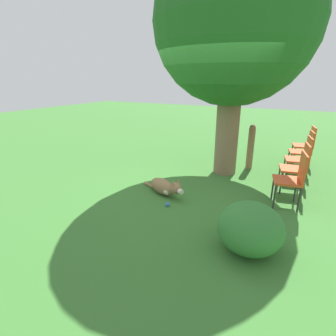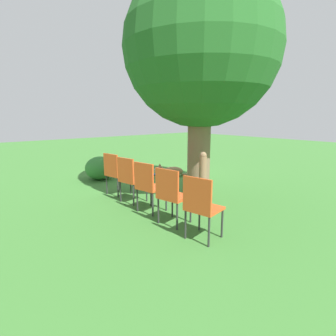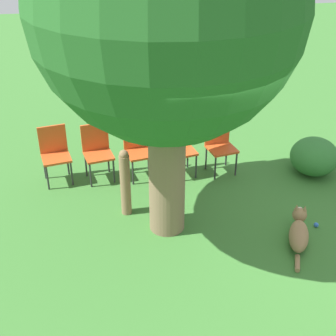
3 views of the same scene
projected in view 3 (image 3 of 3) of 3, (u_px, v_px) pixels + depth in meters
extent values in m
plane|color=#38702D|center=(240.00, 228.00, 6.56)|extent=(30.00, 30.00, 0.00)
cylinder|color=#7A6047|center=(167.00, 160.00, 6.06)|extent=(0.49, 0.49, 2.16)
sphere|color=#235B23|center=(167.00, 4.00, 5.09)|extent=(3.13, 3.13, 3.13)
ellipsoid|color=olive|center=(299.00, 236.00, 6.19)|extent=(0.67, 0.48, 0.28)
ellipsoid|color=silver|center=(299.00, 229.00, 6.34)|extent=(0.29, 0.29, 0.17)
sphere|color=olive|center=(300.00, 215.00, 6.46)|extent=(0.26, 0.26, 0.20)
cylinder|color=silver|center=(299.00, 211.00, 6.56)|extent=(0.12, 0.11, 0.08)
cone|color=olive|center=(297.00, 207.00, 6.41)|extent=(0.06, 0.06, 0.09)
cone|color=olive|center=(305.00, 208.00, 6.39)|extent=(0.06, 0.06, 0.09)
cylinder|color=olive|center=(297.00, 263.00, 5.89)|extent=(0.28, 0.17, 0.06)
cylinder|color=#846647|center=(125.00, 185.00, 6.66)|extent=(0.15, 0.15, 0.95)
sphere|color=#846647|center=(124.00, 155.00, 6.41)|extent=(0.13, 0.13, 0.13)
cube|color=#D14C1E|center=(222.00, 149.00, 7.69)|extent=(0.49, 0.51, 0.04)
cube|color=#D14C1E|center=(217.00, 131.00, 7.72)|extent=(0.11, 0.44, 0.46)
cylinder|color=#2D2D2D|center=(236.00, 164.00, 7.72)|extent=(0.03, 0.03, 0.42)
cylinder|color=#2D2D2D|center=(215.00, 168.00, 7.60)|extent=(0.03, 0.03, 0.42)
cylinder|color=#2D2D2D|center=(226.00, 154.00, 8.01)|extent=(0.03, 0.03, 0.42)
cylinder|color=#2D2D2D|center=(206.00, 158.00, 7.89)|extent=(0.03, 0.03, 0.42)
cube|color=#D14C1E|center=(181.00, 151.00, 7.62)|extent=(0.49, 0.51, 0.04)
cube|color=#D14C1E|center=(177.00, 133.00, 7.66)|extent=(0.11, 0.44, 0.46)
cylinder|color=#2D2D2D|center=(196.00, 166.00, 7.65)|extent=(0.03, 0.03, 0.42)
cylinder|color=#2D2D2D|center=(174.00, 171.00, 7.54)|extent=(0.03, 0.03, 0.42)
cylinder|color=#2D2D2D|center=(188.00, 157.00, 7.94)|extent=(0.03, 0.03, 0.42)
cylinder|color=#2D2D2D|center=(167.00, 160.00, 7.83)|extent=(0.03, 0.03, 0.42)
cube|color=#D14C1E|center=(140.00, 153.00, 7.56)|extent=(0.49, 0.51, 0.04)
cube|color=#D14C1E|center=(136.00, 135.00, 7.59)|extent=(0.11, 0.44, 0.46)
cylinder|color=#2D2D2D|center=(155.00, 169.00, 7.58)|extent=(0.03, 0.03, 0.42)
cylinder|color=#2D2D2D|center=(133.00, 173.00, 7.47)|extent=(0.03, 0.03, 0.42)
cylinder|color=#2D2D2D|center=(148.00, 159.00, 7.88)|extent=(0.03, 0.03, 0.42)
cylinder|color=#2D2D2D|center=(127.00, 163.00, 7.76)|extent=(0.03, 0.03, 0.42)
cube|color=#D14C1E|center=(99.00, 156.00, 7.49)|extent=(0.49, 0.51, 0.04)
cube|color=#D14C1E|center=(95.00, 137.00, 7.52)|extent=(0.11, 0.44, 0.46)
cylinder|color=#2D2D2D|center=(114.00, 171.00, 7.52)|extent=(0.03, 0.03, 0.42)
cylinder|color=#2D2D2D|center=(91.00, 175.00, 7.40)|extent=(0.03, 0.03, 0.42)
cylinder|color=#2D2D2D|center=(108.00, 161.00, 7.81)|extent=(0.03, 0.03, 0.42)
cylinder|color=#2D2D2D|center=(86.00, 165.00, 7.69)|extent=(0.03, 0.03, 0.42)
cube|color=#D14C1E|center=(56.00, 158.00, 7.42)|extent=(0.49, 0.51, 0.04)
cube|color=#D14C1E|center=(53.00, 139.00, 7.46)|extent=(0.11, 0.44, 0.46)
cylinder|color=#2D2D2D|center=(72.00, 174.00, 7.45)|extent=(0.03, 0.03, 0.42)
cylinder|color=#2D2D2D|center=(48.00, 178.00, 7.34)|extent=(0.03, 0.03, 0.42)
cylinder|color=#2D2D2D|center=(68.00, 163.00, 7.74)|extent=(0.03, 0.03, 0.42)
cylinder|color=#2D2D2D|center=(44.00, 167.00, 7.63)|extent=(0.03, 0.03, 0.42)
sphere|color=blue|center=(316.00, 225.00, 6.58)|extent=(0.07, 0.07, 0.07)
ellipsoid|color=#337533|center=(314.00, 156.00, 7.73)|extent=(0.79, 0.79, 0.63)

